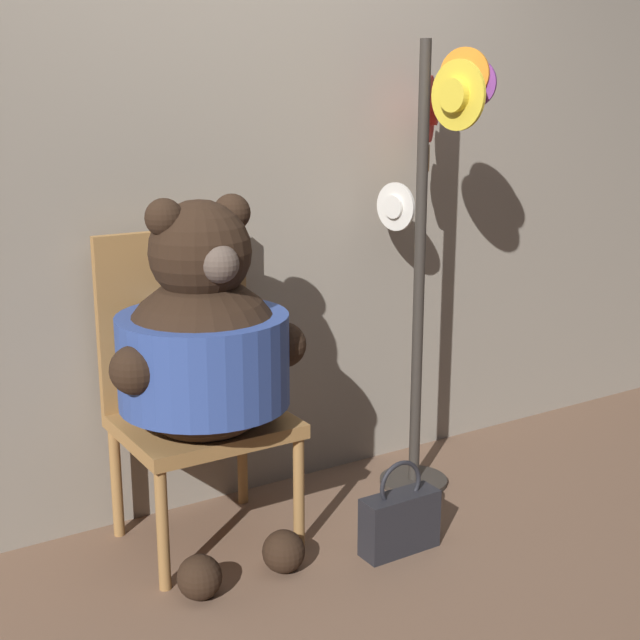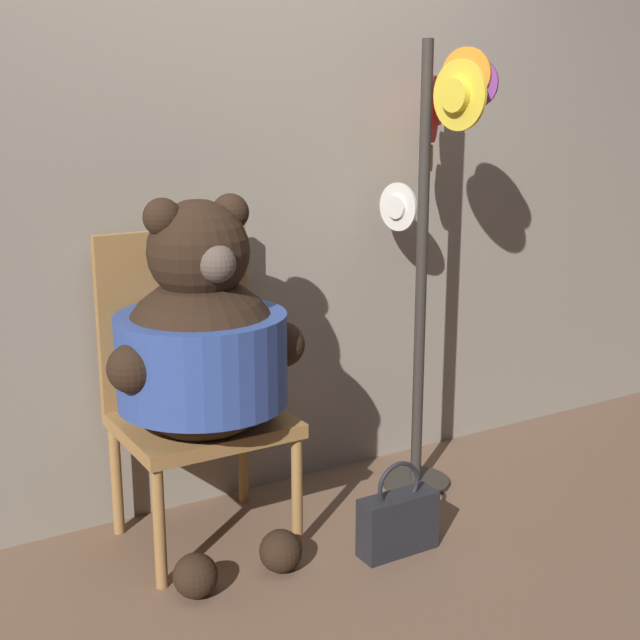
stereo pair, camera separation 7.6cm
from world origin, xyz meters
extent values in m
plane|color=brown|center=(0.00, 0.00, 0.00)|extent=(14.00, 14.00, 0.00)
cube|color=gray|center=(0.00, 0.78, 1.25)|extent=(8.00, 0.10, 2.49)
cylinder|color=#9E703D|center=(-0.54, 0.21, 0.21)|extent=(0.04, 0.04, 0.42)
cylinder|color=#9E703D|center=(-0.03, 0.21, 0.21)|extent=(0.04, 0.04, 0.42)
cylinder|color=#9E703D|center=(-0.54, 0.64, 0.21)|extent=(0.04, 0.04, 0.42)
cylinder|color=#9E703D|center=(-0.03, 0.64, 0.21)|extent=(0.04, 0.04, 0.42)
cube|color=#9E703D|center=(-0.28, 0.42, 0.45)|extent=(0.57, 0.49, 0.05)
cube|color=#9E703D|center=(-0.28, 0.65, 0.79)|extent=(0.57, 0.04, 0.63)
sphere|color=black|center=(-0.31, 0.35, 0.71)|extent=(0.56, 0.56, 0.56)
cylinder|color=#334C99|center=(-0.31, 0.35, 0.71)|extent=(0.57, 0.57, 0.31)
sphere|color=black|center=(-0.31, 0.35, 1.08)|extent=(0.34, 0.34, 0.34)
sphere|color=black|center=(-0.43, 0.35, 1.19)|extent=(0.12, 0.12, 0.12)
sphere|color=black|center=(-0.19, 0.35, 1.19)|extent=(0.12, 0.12, 0.12)
sphere|color=brown|center=(-0.31, 0.21, 1.06)|extent=(0.12, 0.12, 0.12)
sphere|color=black|center=(-0.58, 0.28, 0.74)|extent=(0.16, 0.16, 0.16)
sphere|color=black|center=(-0.04, 0.28, 0.74)|extent=(0.16, 0.16, 0.16)
sphere|color=black|center=(-0.46, 0.10, 0.07)|extent=(0.15, 0.15, 0.15)
sphere|color=black|center=(-0.15, 0.10, 0.07)|extent=(0.15, 0.15, 0.15)
cylinder|color=#332D28|center=(0.65, 0.42, 0.01)|extent=(0.28, 0.28, 0.02)
cylinder|color=#332D28|center=(0.65, 0.42, 0.88)|extent=(0.04, 0.04, 1.77)
cylinder|color=#7A388E|center=(0.74, 0.26, 1.61)|extent=(0.10, 0.16, 0.18)
cylinder|color=#7A388E|center=(0.74, 0.26, 1.61)|extent=(0.10, 0.11, 0.09)
cylinder|color=red|center=(0.79, 0.56, 1.51)|extent=(0.19, 0.19, 0.26)
cylinder|color=red|center=(0.79, 0.56, 1.51)|extent=(0.13, 0.13, 0.12)
cylinder|color=tan|center=(0.77, 0.56, 1.32)|extent=(0.15, 0.17, 0.22)
cylinder|color=tan|center=(0.77, 0.56, 1.32)|extent=(0.10, 0.11, 0.11)
cylinder|color=orange|center=(0.72, 0.28, 1.64)|extent=(0.09, 0.18, 0.19)
cylinder|color=orange|center=(0.72, 0.28, 1.64)|extent=(0.11, 0.12, 0.09)
cylinder|color=silver|center=(0.63, 0.55, 1.14)|extent=(0.05, 0.19, 0.19)
cylinder|color=silver|center=(0.63, 0.55, 1.14)|extent=(0.06, 0.10, 0.09)
cylinder|color=yellow|center=(0.67, 0.25, 1.57)|extent=(0.04, 0.25, 0.25)
cylinder|color=yellow|center=(0.67, 0.25, 1.57)|extent=(0.09, 0.13, 0.12)
cube|color=#232328|center=(0.26, 0.00, 0.11)|extent=(0.29, 0.10, 0.21)
torus|color=#232328|center=(0.26, 0.00, 0.25)|extent=(0.17, 0.02, 0.17)
camera|label=1|loc=(-1.49, -2.27, 1.58)|focal=50.00mm
camera|label=2|loc=(-1.43, -2.31, 1.58)|focal=50.00mm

